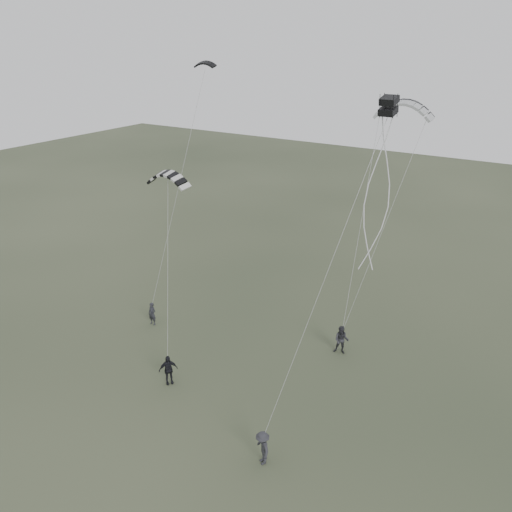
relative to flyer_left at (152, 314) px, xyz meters
The scene contains 9 objects.
ground 8.23m from the flyer_left, 35.42° to the right, with size 140.00×140.00×0.00m, color #2E3726.
flyer_left is the anchor object (origin of this frame).
flyer_right 12.90m from the flyer_left, 16.37° to the left, with size 0.92×0.71×1.88m, color #27272C.
flyer_center 6.76m from the flyer_left, 39.69° to the right, with size 1.06×0.44×1.82m, color black.
flyer_far 14.34m from the flyer_left, 27.02° to the right, with size 1.14×0.66×1.76m, color #27272C.
kite_dark_small 16.95m from the flyer_left, 81.47° to the left, with size 1.48×0.44×0.50m, color black, non-canonical shape.
kite_pale_large 21.33m from the flyer_left, 39.31° to the left, with size 3.64×0.82×1.52m, color #A3A5A7, non-canonical shape.
kite_striped 10.60m from the flyer_left, ahead, with size 2.85×0.71×1.13m, color black, non-canonical shape.
kite_box 20.86m from the flyer_left, ahead, with size 0.68×0.68×0.73m, color black, non-canonical shape.
Camera 1 is at (15.03, -16.72, 18.13)m, focal length 35.00 mm.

